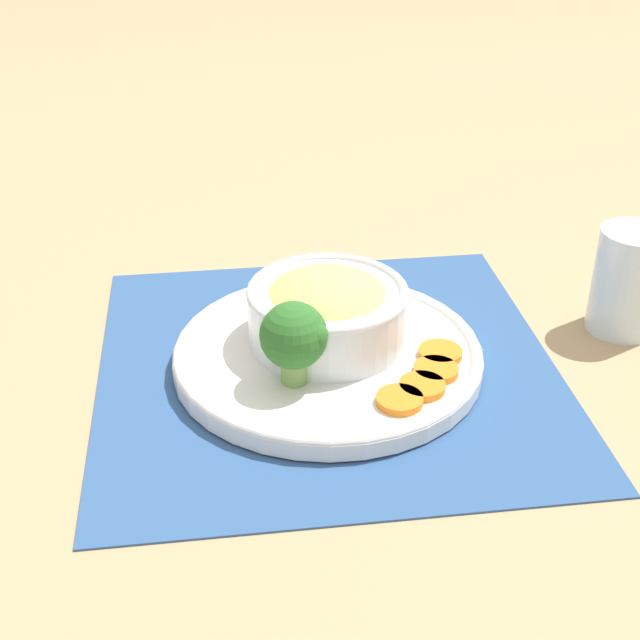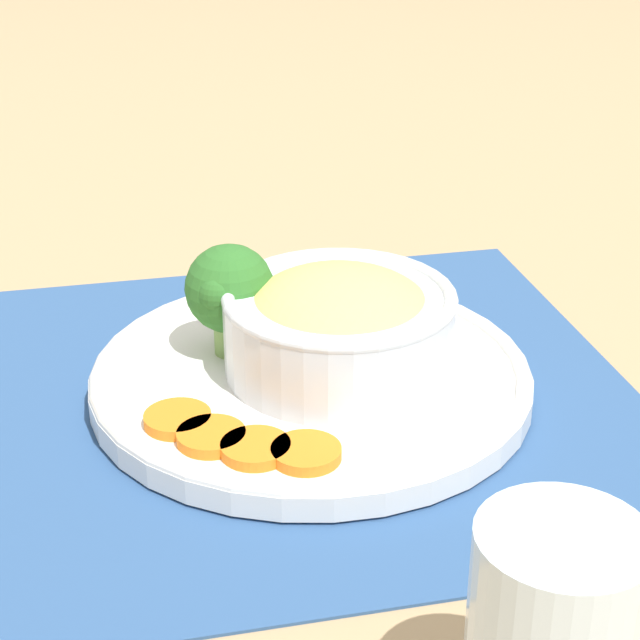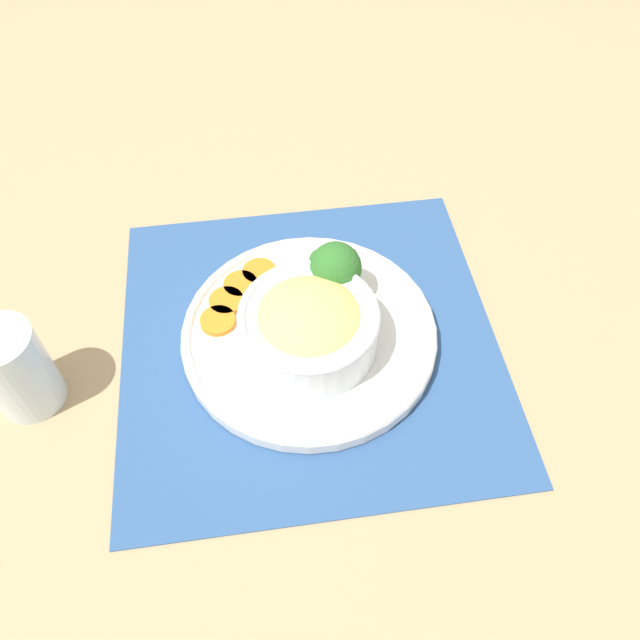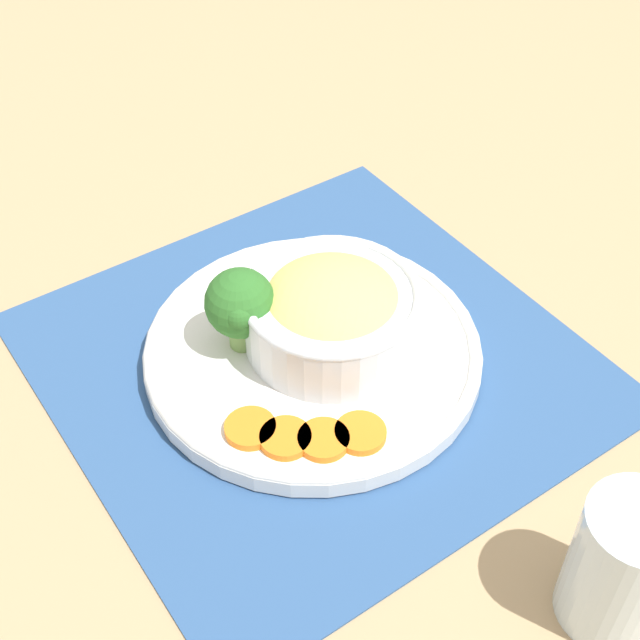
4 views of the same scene
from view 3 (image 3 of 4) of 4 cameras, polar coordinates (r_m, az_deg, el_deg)
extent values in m
plane|color=tan|center=(0.74, -0.97, -1.83)|extent=(4.00, 4.00, 0.00)
cube|color=#2D5184|center=(0.73, -0.97, -1.74)|extent=(0.49, 0.49, 0.00)
cylinder|color=white|center=(0.73, -0.98, -1.29)|extent=(0.30, 0.30, 0.02)
torus|color=white|center=(0.72, -0.99, -0.91)|extent=(0.29, 0.29, 0.01)
cylinder|color=silver|center=(0.69, -0.88, -0.85)|extent=(0.15, 0.15, 0.05)
torus|color=silver|center=(0.67, -0.91, 0.51)|extent=(0.15, 0.15, 0.01)
ellipsoid|color=#EAC66B|center=(0.68, -0.90, -0.18)|extent=(0.13, 0.13, 0.06)
cylinder|color=#759E51|center=(0.74, 1.37, 2.96)|extent=(0.02, 0.02, 0.03)
sphere|color=#2D6B28|center=(0.72, 1.43, 4.80)|extent=(0.06, 0.06, 0.06)
sphere|color=#2D6B28|center=(0.72, 0.07, 5.48)|extent=(0.03, 0.03, 0.03)
sphere|color=#2D6B28|center=(0.71, 2.67, 4.61)|extent=(0.02, 0.02, 0.02)
cylinder|color=orange|center=(0.77, -5.57, 4.40)|extent=(0.04, 0.04, 0.01)
cylinder|color=orange|center=(0.76, -7.28, 3.22)|extent=(0.04, 0.04, 0.01)
cylinder|color=orange|center=(0.75, -8.56, 1.70)|extent=(0.04, 0.04, 0.01)
cylinder|color=orange|center=(0.73, -9.32, -0.07)|extent=(0.04, 0.04, 0.01)
cylinder|color=silver|center=(0.72, -26.06, -4.10)|extent=(0.07, 0.07, 0.11)
cylinder|color=silver|center=(0.73, -25.52, -4.95)|extent=(0.06, 0.06, 0.07)
camera|label=1|loc=(1.15, -0.76, 46.57)|focal=50.00mm
camera|label=2|loc=(0.83, -53.62, 16.23)|focal=60.00mm
camera|label=4|loc=(0.83, -49.95, 38.22)|focal=50.00mm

